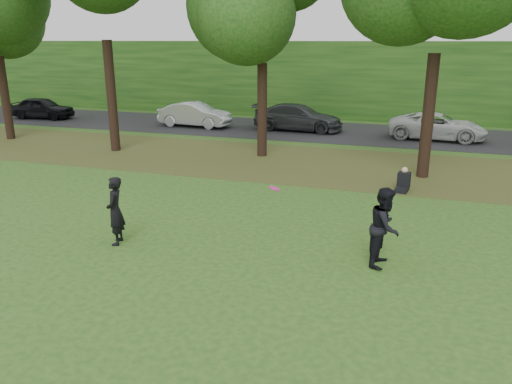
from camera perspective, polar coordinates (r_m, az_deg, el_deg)
ground at (r=9.69m, az=-7.24°, el=-14.75°), size 120.00×120.00×0.00m
leaf_litter at (r=21.34m, az=7.68°, el=3.10°), size 60.00×7.00×0.01m
street at (r=29.08m, az=10.63°, el=6.68°), size 70.00×7.00×0.02m
far_hedge at (r=34.69m, az=12.25°, el=12.37°), size 70.00×3.00×5.00m
player_left at (r=13.24m, az=-15.80°, el=-2.09°), size 0.62×0.75×1.78m
player_right at (r=11.92m, az=14.52°, el=-3.88°), size 0.84×1.01×1.88m
parked_cars at (r=28.80m, az=5.59°, el=8.24°), size 40.08×3.08×1.50m
frisbee at (r=12.07m, az=2.13°, el=0.42°), size 0.36×0.38×0.15m
seated_person at (r=18.20m, az=16.48°, el=1.11°), size 0.51×0.78×0.83m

